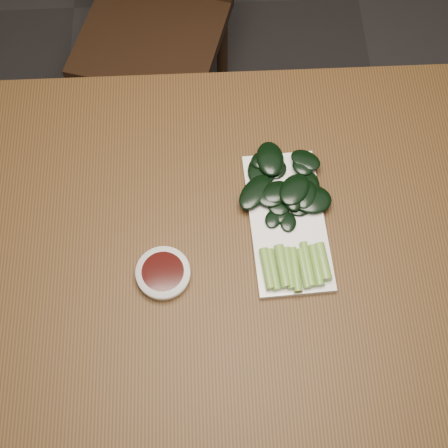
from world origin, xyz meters
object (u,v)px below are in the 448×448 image
table (240,254)px  sauce_bowl (163,274)px  gai_lan (286,205)px  chair_far (157,5)px  serving_plate (287,222)px

table → sauce_bowl: (-0.15, -0.07, 0.09)m
sauce_bowl → gai_lan: 0.27m
chair_far → serving_plate: (0.28, -0.83, 0.27)m
chair_far → serving_plate: bearing=-54.5°
gai_lan → table: bearing=-147.5°
gai_lan → chair_far: bearing=109.1°
sauce_bowl → gai_lan: size_ratio=0.32×
sauce_bowl → serving_plate: size_ratio=0.33×
table → chair_far: 0.90m
chair_far → gai_lan: 0.89m
table → chair_far: size_ratio=1.57×
chair_far → serving_plate: chair_far is taller
table → gai_lan: (0.09, 0.06, 0.10)m
table → serving_plate: serving_plate is taller
sauce_bowl → serving_plate: (0.24, 0.10, -0.01)m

